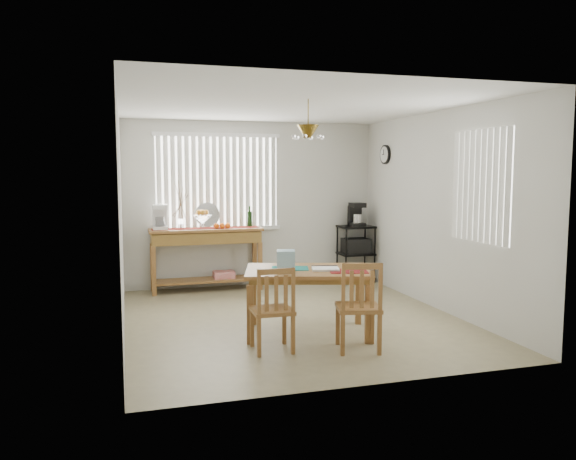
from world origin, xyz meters
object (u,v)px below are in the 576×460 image
object	(u,v)px
chair_left	(273,310)
dining_table	(308,277)
sideboard	(207,244)
chair_right	(359,307)
wire_cart	(356,248)
cart_items	(356,215)

from	to	relation	value
chair_left	dining_table	bearing A→B (deg)	43.73
sideboard	chair_right	distance (m)	3.53
sideboard	dining_table	distance (m)	2.73
dining_table	chair_left	distance (m)	0.77
wire_cart	dining_table	world-z (taller)	wire_cart
dining_table	chair_left	xyz separation A→B (m)	(-0.54, -0.51, -0.22)
chair_left	chair_right	world-z (taller)	chair_right
sideboard	chair_left	distance (m)	3.16
dining_table	cart_items	bearing A→B (deg)	57.09
wire_cart	cart_items	distance (m)	0.55
chair_left	chair_right	distance (m)	0.87
cart_items	chair_left	bearing A→B (deg)	-125.45
cart_items	dining_table	size ratio (longest dim) A/B	0.25
wire_cart	chair_right	xyz separation A→B (m)	(-1.40, -3.36, -0.10)
wire_cart	chair_left	bearing A→B (deg)	-125.54
dining_table	wire_cart	bearing A→B (deg)	56.99
cart_items	dining_table	world-z (taller)	cart_items
dining_table	chair_left	world-z (taller)	chair_left
wire_cart	dining_table	bearing A→B (deg)	-123.01
sideboard	cart_items	world-z (taller)	cart_items
dining_table	sideboard	bearing A→B (deg)	106.01
sideboard	wire_cart	world-z (taller)	sideboard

